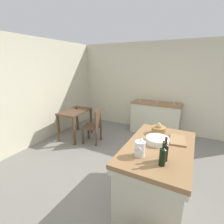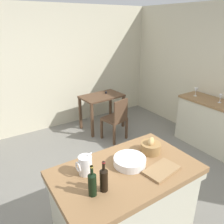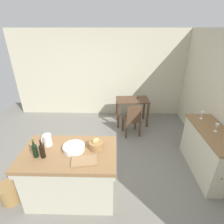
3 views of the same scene
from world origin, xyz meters
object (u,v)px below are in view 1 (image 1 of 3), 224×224
(writing_desk, at_px, (75,115))
(wash_bowl, at_px, (157,140))
(bread_basket, at_px, (159,130))
(wine_bottle_dark, at_px, (165,151))
(wine_glass_left, at_px, (157,99))
(pitcher, at_px, (140,148))
(wine_bottle_amber, at_px, (163,156))
(wooden_chair, at_px, (94,125))
(island_table, at_px, (157,171))
(wine_glass_far_left, at_px, (174,100))
(wine_glass_middle, at_px, (140,98))
(side_cabinet, at_px, (155,118))

(writing_desk, xyz_separation_m, wash_bowl, (-1.11, -2.44, 0.30))
(bread_basket, bearing_deg, wine_bottle_dark, -162.95)
(wash_bowl, height_order, bread_basket, bread_basket)
(wine_glass_left, bearing_deg, pitcher, -171.35)
(wash_bowl, xyz_separation_m, wine_bottle_amber, (-0.52, -0.17, 0.08))
(wash_bowl, relative_size, bread_basket, 1.48)
(wooden_chair, bearing_deg, wash_bowl, -120.43)
(island_table, xyz_separation_m, wash_bowl, (0.07, 0.04, 0.45))
(island_table, distance_m, wine_bottle_dark, 0.64)
(writing_desk, xyz_separation_m, bread_basket, (-0.77, -2.39, 0.32))
(writing_desk, height_order, wash_bowl, wash_bowl)
(wash_bowl, xyz_separation_m, wine_bottle_dark, (-0.41, -0.17, 0.08))
(wine_glass_far_left, relative_size, wine_glass_middle, 1.08)
(wooden_chair, bearing_deg, writing_desk, 86.02)
(wine_glass_far_left, xyz_separation_m, wine_glass_middle, (-0.07, 0.94, -0.01))
(wash_bowl, relative_size, wine_bottle_dark, 1.13)
(wine_bottle_dark, distance_m, wine_glass_left, 2.93)
(island_table, height_order, wine_bottle_dark, wine_bottle_dark)
(bread_basket, height_order, wine_bottle_dark, wine_bottle_dark)
(wine_glass_left, bearing_deg, island_table, -166.54)
(side_cabinet, xyz_separation_m, pitcher, (-2.86, -0.45, 0.54))
(wooden_chair, xyz_separation_m, pitcher, (-1.51, -1.69, 0.52))
(wooden_chair, xyz_separation_m, wine_bottle_dark, (-1.47, -1.98, 0.54))
(island_table, height_order, pitcher, pitcher)
(side_cabinet, bearing_deg, bread_basket, -166.27)
(wooden_chair, relative_size, bread_basket, 3.98)
(writing_desk, relative_size, wine_glass_far_left, 5.39)
(wine_bottle_amber, bearing_deg, wine_glass_left, 13.73)
(island_table, xyz_separation_m, side_cabinet, (2.49, 0.61, -0.02))
(pitcher, bearing_deg, wash_bowl, -14.86)
(wine_bottle_dark, bearing_deg, wooden_chair, 53.39)
(pitcher, distance_m, wash_bowl, 0.46)
(pitcher, height_order, wine_glass_left, pitcher)
(island_table, distance_m, wine_glass_left, 2.63)
(side_cabinet, bearing_deg, writing_desk, 124.77)
(side_cabinet, height_order, bread_basket, bread_basket)
(writing_desk, height_order, wine_glass_far_left, wine_glass_far_left)
(pitcher, relative_size, bread_basket, 1.04)
(writing_desk, bearing_deg, wine_glass_far_left, -60.28)
(wine_bottle_dark, bearing_deg, wine_glass_left, 14.35)
(island_table, relative_size, pitcher, 6.26)
(writing_desk, relative_size, bread_basket, 4.20)
(wine_bottle_dark, bearing_deg, wash_bowl, 22.76)
(side_cabinet, distance_m, writing_desk, 2.29)
(side_cabinet, height_order, wash_bowl, wash_bowl)
(wine_bottle_dark, bearing_deg, side_cabinet, 14.62)
(pitcher, relative_size, wine_glass_middle, 1.44)
(island_table, distance_m, writing_desk, 2.76)
(writing_desk, bearing_deg, pitcher, -123.70)
(wash_bowl, bearing_deg, wine_glass_far_left, 2.16)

